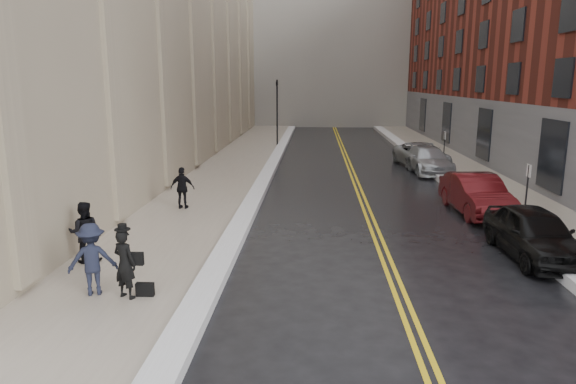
# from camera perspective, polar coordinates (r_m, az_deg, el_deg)

# --- Properties ---
(ground) EXTENTS (160.00, 160.00, 0.00)m
(ground) POSITION_cam_1_polar(r_m,az_deg,el_deg) (11.37, 0.75, -14.28)
(ground) COLOR black
(ground) RESTS_ON ground
(sidewalk_left) EXTENTS (4.00, 64.00, 0.15)m
(sidewalk_left) POSITION_cam_1_polar(r_m,az_deg,el_deg) (27.09, -7.41, 1.47)
(sidewalk_left) COLOR gray
(sidewalk_left) RESTS_ON ground
(sidewalk_right) EXTENTS (3.00, 64.00, 0.15)m
(sidewalk_right) POSITION_cam_1_polar(r_m,az_deg,el_deg) (28.00, 20.90, 1.11)
(sidewalk_right) COLOR gray
(sidewalk_right) RESTS_ON ground
(lane_stripe_a) EXTENTS (0.12, 64.00, 0.01)m
(lane_stripe_a) POSITION_cam_1_polar(r_m,az_deg,el_deg) (26.73, 7.26, 1.17)
(lane_stripe_a) COLOR gold
(lane_stripe_a) RESTS_ON ground
(lane_stripe_b) EXTENTS (0.12, 64.00, 0.01)m
(lane_stripe_b) POSITION_cam_1_polar(r_m,az_deg,el_deg) (26.75, 7.77, 1.17)
(lane_stripe_b) COLOR gold
(lane_stripe_b) RESTS_ON ground
(snow_ridge_left) EXTENTS (0.70, 60.80, 0.26)m
(snow_ridge_left) POSITION_cam_1_polar(r_m,az_deg,el_deg) (26.76, -2.56, 1.55)
(snow_ridge_left) COLOR white
(snow_ridge_left) RESTS_ON ground
(snow_ridge_right) EXTENTS (0.85, 60.80, 0.30)m
(snow_ridge_right) POSITION_cam_1_polar(r_m,az_deg,el_deg) (27.47, 17.24, 1.33)
(snow_ridge_right) COLOR white
(snow_ridge_right) RESTS_ON ground
(traffic_signal) EXTENTS (0.18, 0.15, 5.20)m
(traffic_signal) POSITION_cam_1_polar(r_m,az_deg,el_deg) (40.33, -1.22, 9.37)
(traffic_signal) COLOR black
(traffic_signal) RESTS_ON ground
(parking_sign_near) EXTENTS (0.06, 0.35, 2.23)m
(parking_sign_near) POSITION_cam_1_polar(r_m,az_deg,el_deg) (20.01, 25.02, 0.34)
(parking_sign_near) COLOR black
(parking_sign_near) RESTS_ON ground
(parking_sign_far) EXTENTS (0.06, 0.35, 2.23)m
(parking_sign_far) POSITION_cam_1_polar(r_m,az_deg,el_deg) (31.31, 16.97, 4.86)
(parking_sign_far) COLOR black
(parking_sign_far) RESTS_ON ground
(car_black) EXTENTS (1.89, 4.43, 1.49)m
(car_black) POSITION_cam_1_polar(r_m,az_deg,el_deg) (16.61, 25.68, -4.13)
(car_black) COLOR black
(car_black) RESTS_ON ground
(car_maroon) EXTENTS (1.88, 4.74, 1.53)m
(car_maroon) POSITION_cam_1_polar(r_m,az_deg,el_deg) (21.25, 20.20, -0.25)
(car_maroon) COLOR #490D0F
(car_maroon) RESTS_ON ground
(car_silver_near) EXTENTS (2.25, 5.05, 1.44)m
(car_silver_near) POSITION_cam_1_polar(r_m,az_deg,el_deg) (30.16, 15.31, 3.47)
(car_silver_near) COLOR #9FA2A6
(car_silver_near) RESTS_ON ground
(car_silver_far) EXTENTS (2.99, 5.42, 1.44)m
(car_silver_far) POSITION_cam_1_polar(r_m,az_deg,el_deg) (32.01, 14.61, 3.99)
(car_silver_far) COLOR #929599
(car_silver_far) RESTS_ON ground
(pedestrian_main) EXTENTS (0.71, 0.61, 1.64)m
(pedestrian_main) POSITION_cam_1_polar(r_m,az_deg,el_deg) (12.46, -17.68, -7.62)
(pedestrian_main) COLOR black
(pedestrian_main) RESTS_ON sidewalk_left
(pedestrian_a) EXTENTS (0.98, 0.86, 1.71)m
(pedestrian_a) POSITION_cam_1_polar(r_m,az_deg,el_deg) (15.23, -21.68, -4.17)
(pedestrian_a) COLOR black
(pedestrian_a) RESTS_ON sidewalk_left
(pedestrian_b) EXTENTS (1.26, 0.97, 1.72)m
(pedestrian_b) POSITION_cam_1_polar(r_m,az_deg,el_deg) (12.90, -20.93, -6.98)
(pedestrian_b) COLOR black
(pedestrian_b) RESTS_ON sidewalk_left
(pedestrian_c) EXTENTS (1.00, 0.48, 1.65)m
(pedestrian_c) POSITION_cam_1_polar(r_m,az_deg,el_deg) (20.54, -11.64, 0.44)
(pedestrian_c) COLOR black
(pedestrian_c) RESTS_ON sidewalk_left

